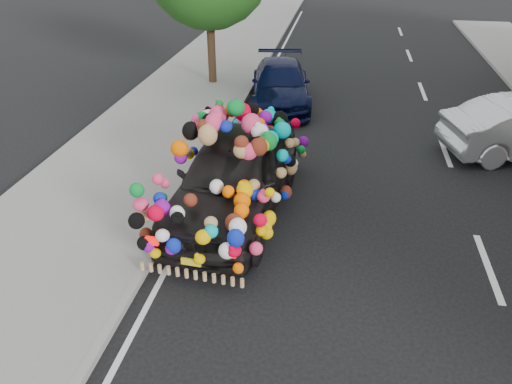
% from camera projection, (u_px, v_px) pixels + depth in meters
% --- Properties ---
extents(ground, '(100.00, 100.00, 0.00)m').
position_uv_depth(ground, '(286.00, 247.00, 9.36)').
color(ground, black).
rests_on(ground, ground).
extents(sidewalk, '(4.00, 60.00, 0.12)m').
position_uv_depth(sidewalk, '(73.00, 223.00, 9.96)').
color(sidewalk, gray).
rests_on(sidewalk, ground).
extents(kerb, '(0.15, 60.00, 0.13)m').
position_uv_depth(kerb, '(166.00, 232.00, 9.67)').
color(kerb, gray).
rests_on(kerb, ground).
extents(lane_markings, '(6.00, 50.00, 0.01)m').
position_uv_depth(lane_markings, '(488.00, 267.00, 8.82)').
color(lane_markings, silver).
rests_on(lane_markings, ground).
extents(plush_art_car, '(2.74, 5.24, 2.31)m').
position_uv_depth(plush_art_car, '(234.00, 160.00, 9.89)').
color(plush_art_car, black).
rests_on(plush_art_car, ground).
extents(navy_sedan, '(2.43, 4.66, 1.29)m').
position_uv_depth(navy_sedan, '(280.00, 84.00, 16.01)').
color(navy_sedan, black).
rests_on(navy_sedan, ground).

